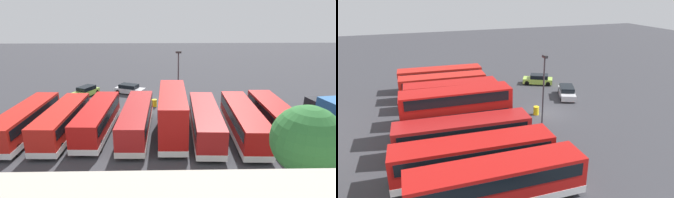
# 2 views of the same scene
# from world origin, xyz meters

# --- Properties ---
(ground_plane) EXTENTS (140.00, 140.00, 0.00)m
(ground_plane) POSITION_xyz_m (0.00, 0.00, 0.00)
(ground_plane) COLOR #38383D
(bus_single_deck_near_end) EXTENTS (2.71, 11.58, 2.95)m
(bus_single_deck_near_end) POSITION_xyz_m (-12.51, 9.78, 1.62)
(bus_single_deck_near_end) COLOR #B71411
(bus_single_deck_near_end) RESTS_ON ground
(bus_single_deck_second) EXTENTS (3.03, 11.98, 2.95)m
(bus_single_deck_second) POSITION_xyz_m (-9.03, 10.48, 1.62)
(bus_single_deck_second) COLOR #B71411
(bus_single_deck_second) RESTS_ON ground
(bus_single_deck_third) EXTENTS (3.11, 11.48, 2.95)m
(bus_single_deck_third) POSITION_xyz_m (-5.23, 10.49, 1.62)
(bus_single_deck_third) COLOR #A51919
(bus_single_deck_third) RESTS_ON ground
(bus_double_decker_fourth) EXTENTS (2.82, 10.16, 4.55)m
(bus_double_decker_fourth) POSITION_xyz_m (-1.97, 10.36, 2.45)
(bus_double_decker_fourth) COLOR #B71411
(bus_double_decker_fourth) RESTS_ON ground
(bus_single_deck_fifth) EXTENTS (2.91, 11.55, 2.95)m
(bus_single_deck_fifth) POSITION_xyz_m (1.63, 9.82, 1.62)
(bus_single_deck_fifth) COLOR #A51919
(bus_single_deck_fifth) RESTS_ON ground
(bus_single_deck_sixth) EXTENTS (3.00, 10.77, 2.95)m
(bus_single_deck_sixth) POSITION_xyz_m (5.59, 9.63, 1.62)
(bus_single_deck_sixth) COLOR #B71411
(bus_single_deck_sixth) RESTS_ON ground
(bus_single_deck_seventh) EXTENTS (2.95, 10.71, 2.95)m
(bus_single_deck_seventh) POSITION_xyz_m (8.93, 10.12, 1.62)
(bus_single_deck_seventh) COLOR red
(bus_single_deck_seventh) RESTS_ON ground
(bus_single_deck_far_end) EXTENTS (3.04, 11.20, 2.95)m
(bus_single_deck_far_end) POSITION_xyz_m (12.63, 9.93, 1.62)
(bus_single_deck_far_end) COLOR red
(bus_single_deck_far_end) RESTS_ON ground
(car_hatchback_silver) EXTENTS (3.54, 4.54, 1.43)m
(car_hatchback_silver) POSITION_xyz_m (10.18, -3.66, 0.70)
(car_hatchback_silver) COLOR #A5D14C
(car_hatchback_silver) RESTS_ON ground
(car_small_green) EXTENTS (4.82, 3.41, 1.43)m
(car_small_green) POSITION_xyz_m (3.88, -4.72, 0.70)
(car_small_green) COLOR silver
(car_small_green) RESTS_ON ground
(lamp_post_tall) EXTENTS (0.70, 0.30, 7.33)m
(lamp_post_tall) POSITION_xyz_m (-3.00, 2.07, 4.33)
(lamp_post_tall) COLOR #38383D
(lamp_post_tall) RESTS_ON ground
(waste_bin_yellow) EXTENTS (0.60, 0.60, 0.95)m
(waste_bin_yellow) POSITION_xyz_m (0.02, 1.32, 0.47)
(waste_bin_yellow) COLOR yellow
(waste_bin_yellow) RESTS_ON ground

